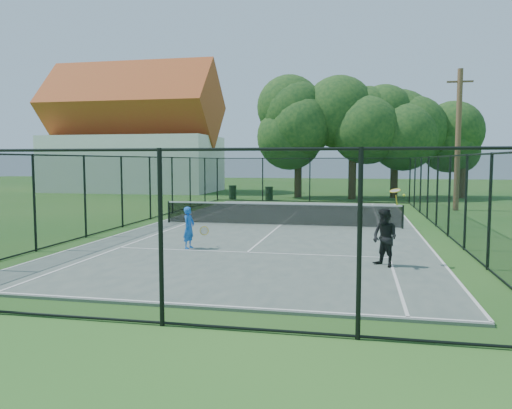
% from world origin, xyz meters
% --- Properties ---
extents(ground, '(120.00, 120.00, 0.00)m').
position_xyz_m(ground, '(0.00, 0.00, 0.00)').
color(ground, '#1F531C').
extents(tennis_court, '(11.00, 24.00, 0.06)m').
position_xyz_m(tennis_court, '(0.00, 0.00, 0.03)').
color(tennis_court, '#51605A').
rests_on(tennis_court, ground).
extents(tennis_net, '(10.08, 0.08, 0.95)m').
position_xyz_m(tennis_net, '(0.00, 0.00, 0.58)').
color(tennis_net, black).
rests_on(tennis_net, tennis_court).
extents(fence, '(13.10, 26.10, 3.00)m').
position_xyz_m(fence, '(0.00, 0.00, 1.50)').
color(fence, black).
rests_on(fence, ground).
extents(tree_near_left, '(6.50, 6.50, 8.48)m').
position_xyz_m(tree_near_left, '(-1.34, 17.48, 5.21)').
color(tree_near_left, '#332114').
rests_on(tree_near_left, ground).
extents(tree_near_mid, '(5.96, 5.96, 7.80)m').
position_xyz_m(tree_near_mid, '(2.77, 16.39, 4.80)').
color(tree_near_mid, '#332114').
rests_on(tree_near_mid, ground).
extents(tree_near_right, '(5.93, 5.93, 8.19)m').
position_xyz_m(tree_near_right, '(5.86, 18.28, 5.20)').
color(tree_near_right, '#332114').
rests_on(tree_near_right, ground).
extents(tree_far_right, '(4.81, 4.81, 6.36)m').
position_xyz_m(tree_far_right, '(10.92, 19.03, 3.93)').
color(tree_far_right, '#332114').
rests_on(tree_far_right, ground).
extents(building, '(15.30, 8.15, 11.87)m').
position_xyz_m(building, '(-17.00, 22.00, 4.93)').
color(building, silver).
rests_on(building, ground).
extents(trash_bin_left, '(0.58, 0.58, 1.01)m').
position_xyz_m(trash_bin_left, '(-5.76, 14.45, 0.51)').
color(trash_bin_left, black).
rests_on(trash_bin_left, ground).
extents(trash_bin_right, '(0.58, 0.58, 0.96)m').
position_xyz_m(trash_bin_right, '(-3.02, 14.21, 0.49)').
color(trash_bin_right, black).
rests_on(trash_bin_right, ground).
extents(utility_pole, '(1.40, 0.30, 7.87)m').
position_xyz_m(utility_pole, '(8.64, 9.00, 4.00)').
color(utility_pole, '#4C3823').
rests_on(utility_pole, ground).
extents(player_blue, '(0.78, 0.53, 1.31)m').
position_xyz_m(player_blue, '(-1.92, -6.09, 0.71)').
color(player_blue, blue).
rests_on(player_blue, tennis_court).
extents(player_black, '(0.98, 0.96, 2.02)m').
position_xyz_m(player_black, '(3.92, -7.61, 0.81)').
color(player_black, black).
rests_on(player_black, tennis_court).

